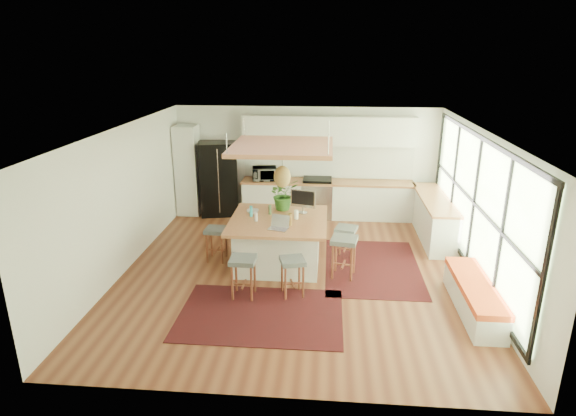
# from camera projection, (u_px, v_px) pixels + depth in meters

# --- Properties ---
(floor) EXTENTS (7.00, 7.00, 0.00)m
(floor) POSITION_uv_depth(u_px,v_px,m) (296.00, 271.00, 9.15)
(floor) COLOR #5E2B1B
(floor) RESTS_ON ground
(ceiling) EXTENTS (7.00, 7.00, 0.00)m
(ceiling) POSITION_uv_depth(u_px,v_px,m) (297.00, 130.00, 8.29)
(ceiling) COLOR white
(ceiling) RESTS_ON ground
(wall_back) EXTENTS (6.50, 0.00, 6.50)m
(wall_back) POSITION_uv_depth(u_px,v_px,m) (306.00, 161.00, 12.02)
(wall_back) COLOR white
(wall_back) RESTS_ON ground
(wall_front) EXTENTS (6.50, 0.00, 6.50)m
(wall_front) POSITION_uv_depth(u_px,v_px,m) (275.00, 299.00, 5.41)
(wall_front) COLOR white
(wall_front) RESTS_ON ground
(wall_left) EXTENTS (0.00, 7.00, 7.00)m
(wall_left) POSITION_uv_depth(u_px,v_px,m) (124.00, 199.00, 8.98)
(wall_left) COLOR white
(wall_left) RESTS_ON ground
(wall_right) EXTENTS (0.00, 7.00, 7.00)m
(wall_right) POSITION_uv_depth(u_px,v_px,m) (480.00, 209.00, 8.45)
(wall_right) COLOR white
(wall_right) RESTS_ON ground
(window_wall) EXTENTS (0.10, 6.20, 2.60)m
(window_wall) POSITION_uv_depth(u_px,v_px,m) (479.00, 206.00, 8.44)
(window_wall) COLOR black
(window_wall) RESTS_ON wall_right
(pantry) EXTENTS (0.55, 0.60, 2.25)m
(pantry) POSITION_uv_depth(u_px,v_px,m) (188.00, 170.00, 12.03)
(pantry) COLOR white
(pantry) RESTS_ON floor
(back_counter_base) EXTENTS (4.20, 0.60, 0.88)m
(back_counter_base) POSITION_uv_depth(u_px,v_px,m) (327.00, 200.00, 11.97)
(back_counter_base) COLOR white
(back_counter_base) RESTS_ON floor
(back_counter_top) EXTENTS (4.24, 0.64, 0.05)m
(back_counter_top) POSITION_uv_depth(u_px,v_px,m) (328.00, 182.00, 11.82)
(back_counter_top) COLOR #A8603B
(back_counter_top) RESTS_ON back_counter_base
(backsplash) EXTENTS (4.20, 0.02, 0.80)m
(backsplash) POSITION_uv_depth(u_px,v_px,m) (328.00, 162.00, 11.96)
(backsplash) COLOR white
(backsplash) RESTS_ON wall_back
(upper_cabinets) EXTENTS (4.20, 0.34, 0.70)m
(upper_cabinets) POSITION_uv_depth(u_px,v_px,m) (329.00, 131.00, 11.56)
(upper_cabinets) COLOR white
(upper_cabinets) RESTS_ON wall_back
(range) EXTENTS (0.76, 0.62, 1.00)m
(range) POSITION_uv_depth(u_px,v_px,m) (317.00, 197.00, 11.97)
(range) COLOR #A5A5AA
(range) RESTS_ON floor
(right_counter_base) EXTENTS (0.60, 2.50, 0.88)m
(right_counter_base) POSITION_uv_depth(u_px,v_px,m) (434.00, 219.00, 10.66)
(right_counter_base) COLOR white
(right_counter_base) RESTS_ON floor
(right_counter_top) EXTENTS (0.64, 2.54, 0.05)m
(right_counter_top) POSITION_uv_depth(u_px,v_px,m) (436.00, 199.00, 10.51)
(right_counter_top) COLOR #A8603B
(right_counter_top) RESTS_ON right_counter_base
(window_bench) EXTENTS (0.52, 2.00, 0.50)m
(window_bench) POSITION_uv_depth(u_px,v_px,m) (474.00, 297.00, 7.69)
(window_bench) COLOR white
(window_bench) RESTS_ON floor
(ceiling_panel) EXTENTS (1.86, 1.86, 0.80)m
(ceiling_panel) POSITION_uv_depth(u_px,v_px,m) (282.00, 161.00, 8.90)
(ceiling_panel) COLOR #A8603B
(ceiling_panel) RESTS_ON ceiling
(rug_near) EXTENTS (2.60, 1.80, 0.01)m
(rug_near) POSITION_uv_depth(u_px,v_px,m) (261.00, 314.00, 7.65)
(rug_near) COLOR black
(rug_near) RESTS_ON floor
(rug_right) EXTENTS (1.80, 2.60, 0.01)m
(rug_right) POSITION_uv_depth(u_px,v_px,m) (372.00, 267.00, 9.32)
(rug_right) COLOR black
(rug_right) RESTS_ON floor
(fridge) EXTENTS (1.05, 0.90, 1.85)m
(fridge) POSITION_uv_depth(u_px,v_px,m) (219.00, 179.00, 12.05)
(fridge) COLOR black
(fridge) RESTS_ON floor
(island) EXTENTS (1.85, 1.85, 0.93)m
(island) POSITION_uv_depth(u_px,v_px,m) (279.00, 241.00, 9.34)
(island) COLOR #A8603B
(island) RESTS_ON floor
(stool_near_left) EXTENTS (0.43, 0.43, 0.72)m
(stool_near_left) POSITION_uv_depth(u_px,v_px,m) (244.00, 277.00, 8.11)
(stool_near_left) COLOR #4D5356
(stool_near_left) RESTS_ON floor
(stool_near_right) EXTENTS (0.50, 0.50, 0.68)m
(stool_near_right) POSITION_uv_depth(u_px,v_px,m) (292.00, 276.00, 8.16)
(stool_near_right) COLOR #4D5356
(stool_near_right) RESTS_ON floor
(stool_right_front) EXTENTS (0.53, 0.53, 0.77)m
(stool_right_front) POSITION_uv_depth(u_px,v_px,m) (344.00, 259.00, 8.83)
(stool_right_front) COLOR #4D5356
(stool_right_front) RESTS_ON floor
(stool_right_back) EXTENTS (0.49, 0.49, 0.68)m
(stool_right_back) POSITION_uv_depth(u_px,v_px,m) (346.00, 242.00, 9.58)
(stool_right_back) COLOR #4D5356
(stool_right_back) RESTS_ON floor
(stool_left_side) EXTENTS (0.42, 0.42, 0.68)m
(stool_left_side) POSITION_uv_depth(u_px,v_px,m) (217.00, 243.00, 9.53)
(stool_left_side) COLOR #4D5356
(stool_left_side) RESTS_ON floor
(laptop) EXTENTS (0.43, 0.44, 0.26)m
(laptop) POSITION_uv_depth(u_px,v_px,m) (278.00, 223.00, 8.63)
(laptop) COLOR #A5A5AA
(laptop) RESTS_ON island
(monitor) EXTENTS (0.55, 0.32, 0.48)m
(monitor) POSITION_uv_depth(u_px,v_px,m) (303.00, 200.00, 9.45)
(monitor) COLOR #A5A5AA
(monitor) RESTS_ON island
(microwave) EXTENTS (0.64, 0.42, 0.40)m
(microwave) POSITION_uv_depth(u_px,v_px,m) (264.00, 172.00, 11.86)
(microwave) COLOR #A5A5AA
(microwave) RESTS_ON back_counter_top
(island_plant) EXTENTS (0.81, 0.84, 0.50)m
(island_plant) POSITION_uv_depth(u_px,v_px,m) (284.00, 198.00, 9.67)
(island_plant) COLOR #1E4C19
(island_plant) RESTS_ON island
(island_bowl) EXTENTS (0.26, 0.26, 0.06)m
(island_bowl) POSITION_uv_depth(u_px,v_px,m) (253.00, 211.00, 9.52)
(island_bowl) COLOR white
(island_bowl) RESTS_ON island
(island_bottle_0) EXTENTS (0.07, 0.07, 0.19)m
(island_bottle_0) POSITION_uv_depth(u_px,v_px,m) (251.00, 212.00, 9.30)
(island_bottle_0) COLOR #36BDD9
(island_bottle_0) RESTS_ON island
(island_bottle_1) EXTENTS (0.07, 0.07, 0.19)m
(island_bottle_1) POSITION_uv_depth(u_px,v_px,m) (257.00, 216.00, 9.05)
(island_bottle_1) COLOR silver
(island_bottle_1) RESTS_ON island
(island_bottle_2) EXTENTS (0.07, 0.07, 0.19)m
(island_bottle_2) POSITION_uv_depth(u_px,v_px,m) (290.00, 220.00, 8.85)
(island_bottle_2) COLOR #A27336
(island_bottle_2) RESTS_ON island
(island_bottle_3) EXTENTS (0.07, 0.07, 0.19)m
(island_bottle_3) POSITION_uv_depth(u_px,v_px,m) (297.00, 214.00, 9.18)
(island_bottle_3) COLOR white
(island_bottle_3) RESTS_ON island
(island_bottle_4) EXTENTS (0.07, 0.07, 0.19)m
(island_bottle_4) POSITION_uv_depth(u_px,v_px,m) (270.00, 210.00, 9.41)
(island_bottle_4) COLOR #527446
(island_bottle_4) RESTS_ON island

